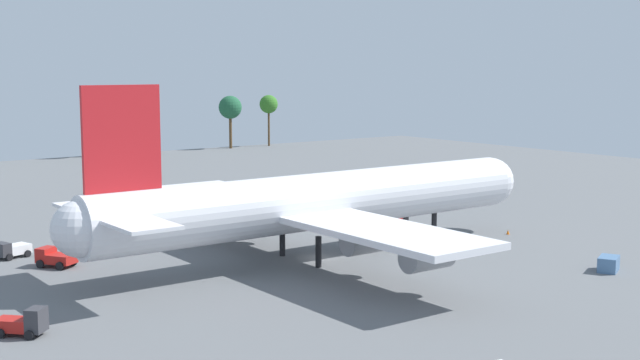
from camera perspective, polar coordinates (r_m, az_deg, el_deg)
name	(u,v)px	position (r m, az deg, el deg)	size (l,w,h in m)	color
ground_plane	(320,258)	(101.51, 0.00, -5.24)	(258.16, 258.16, 0.00)	slate
cargo_airplane	(319,202)	(100.14, -0.07, -1.49)	(64.54, 54.74, 20.79)	silver
maintenance_van	(396,215)	(124.39, 5.11, -2.34)	(4.19, 2.74, 2.43)	#333338
baggage_tug	(55,257)	(101.45, -17.34, -4.97)	(4.21, 4.85, 2.15)	#B21E19
catering_truck	(24,323)	(76.94, -19.23, -9.03)	(4.26, 4.36, 2.47)	#333338
fuel_truck	(11,249)	(107.80, -19.97, -4.40)	(4.43, 3.47, 2.01)	#333338
cargo_container_fore	(609,264)	(100.18, 18.77, -5.34)	(3.68, 3.14, 1.66)	#4C729E
safety_cone_nose	(508,232)	(118.27, 12.48, -3.42)	(0.44, 0.44, 0.63)	orange
tree_line_backdrop	(37,115)	(215.01, -18.43, 4.13)	(122.46, 7.50, 15.90)	#51381E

